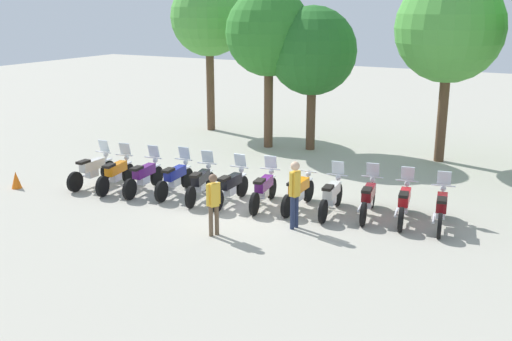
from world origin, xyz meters
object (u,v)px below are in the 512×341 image
at_px(motorcycle_0, 92,169).
at_px(motorcycle_6, 264,189).
at_px(motorcycle_3, 175,178).
at_px(motorcycle_2, 144,176).
at_px(motorcycle_7, 299,192).
at_px(tree_0, 209,18).
at_px(motorcycle_8, 331,196).
at_px(person_0, 213,200).
at_px(tree_2, 312,51).
at_px(person_1, 295,189).
at_px(motorcycle_10, 404,203).
at_px(motorcycle_1, 116,173).
at_px(tree_1, 269,33).
at_px(tree_3, 450,29).
at_px(traffic_cone, 16,180).
at_px(motorcycle_5, 230,186).
at_px(motorcycle_4, 201,183).
at_px(motorcycle_9, 368,198).
at_px(motorcycle_11, 441,208).

distance_m(motorcycle_0, motorcycle_6, 5.88).
bearing_deg(motorcycle_3, motorcycle_2, 100.41).
relative_size(motorcycle_7, tree_0, 0.32).
height_order(motorcycle_8, person_0, person_0).
relative_size(motorcycle_6, tree_2, 0.39).
xyz_separation_m(person_1, tree_2, (-3.10, 8.33, 2.82)).
distance_m(motorcycle_10, tree_2, 9.10).
relative_size(motorcycle_1, tree_1, 0.35).
height_order(motorcycle_6, tree_3, tree_3).
bearing_deg(person_0, motorcycle_8, -95.78).
bearing_deg(traffic_cone, motorcycle_5, 15.87).
xyz_separation_m(motorcycle_6, person_0, (-0.06, -2.63, 0.42)).
relative_size(person_0, person_1, 0.90).
xyz_separation_m(motorcycle_3, motorcycle_5, (1.95, 0.04, 0.00)).
xyz_separation_m(motorcycle_6, motorcycle_8, (1.95, 0.33, 0.00)).
height_order(motorcycle_4, person_1, person_1).
bearing_deg(motorcycle_4, motorcycle_9, -91.06).
bearing_deg(motorcycle_1, motorcycle_4, -92.59).
bearing_deg(motorcycle_10, motorcycle_1, 89.46).
xyz_separation_m(motorcycle_2, motorcycle_9, (6.81, 1.17, 0.00)).
bearing_deg(motorcycle_2, motorcycle_7, -86.49).
relative_size(motorcycle_4, motorcycle_9, 0.99).
relative_size(motorcycle_6, tree_0, 0.32).
xyz_separation_m(motorcycle_8, traffic_cone, (-9.67, -2.50, -0.24)).
bearing_deg(motorcycle_10, motorcycle_0, 88.66).
bearing_deg(traffic_cone, motorcycle_6, 15.68).
height_order(motorcycle_0, motorcycle_11, same).
height_order(motorcycle_4, motorcycle_7, motorcycle_4).
relative_size(motorcycle_0, motorcycle_11, 1.01).
xyz_separation_m(motorcycle_7, tree_2, (-2.56, 6.86, 3.38)).
relative_size(motorcycle_3, traffic_cone, 3.98).
relative_size(motorcycle_1, traffic_cone, 3.95).
relative_size(motorcycle_2, person_1, 1.22).
bearing_deg(motorcycle_0, motorcycle_1, -90.48).
distance_m(motorcycle_7, tree_3, 8.89).
bearing_deg(motorcycle_10, motorcycle_8, 90.59).
distance_m(person_1, tree_0, 13.64).
relative_size(motorcycle_9, motorcycle_11, 1.00).
bearing_deg(motorcycle_0, motorcycle_9, -82.71).
height_order(motorcycle_3, traffic_cone, motorcycle_3).
distance_m(motorcycle_9, tree_2, 8.60).
bearing_deg(motorcycle_3, person_0, -134.74).
xyz_separation_m(tree_0, tree_2, (5.58, -1.40, -1.16)).
xyz_separation_m(motorcycle_0, tree_2, (4.25, 7.86, 3.37)).
relative_size(motorcycle_0, motorcycle_9, 1.01).
bearing_deg(traffic_cone, tree_1, 63.25).
bearing_deg(motorcycle_4, motorcycle_5, -96.92).
distance_m(motorcycle_2, motorcycle_10, 7.88).
bearing_deg(tree_3, motorcycle_7, -108.03).
xyz_separation_m(motorcycle_4, motorcycle_11, (6.81, 1.02, 0.00)).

